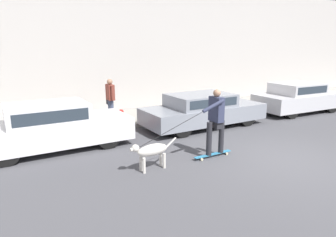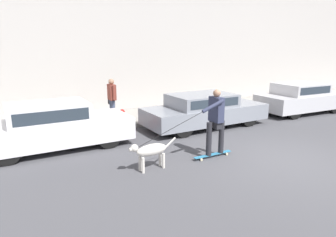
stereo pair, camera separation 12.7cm
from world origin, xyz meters
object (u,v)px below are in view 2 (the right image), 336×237
(fire_hydrant, at_px, (122,120))
(parked_car_2, at_px, (301,98))
(parked_car_1, at_px, (205,111))
(dog, at_px, (150,151))
(parked_car_0, at_px, (54,127))
(pedestrian_with_bag, at_px, (112,98))
(skateboarder, at_px, (215,119))

(fire_hydrant, bearing_deg, parked_car_2, -5.26)
(parked_car_1, relative_size, dog, 3.67)
(parked_car_0, height_order, fire_hydrant, parked_car_0)
(dog, bearing_deg, pedestrian_with_bag, -101.74)
(parked_car_0, height_order, skateboarder, skateboarder)
(parked_car_0, relative_size, fire_hydrant, 5.35)
(skateboarder, relative_size, fire_hydrant, 3.54)
(pedestrian_with_bag, relative_size, fire_hydrant, 1.96)
(pedestrian_with_bag, bearing_deg, dog, -96.06)
(skateboarder, xyz_separation_m, pedestrian_with_bag, (-1.29, 4.53, -0.02))
(parked_car_1, distance_m, skateboarder, 3.07)
(skateboarder, bearing_deg, fire_hydrant, -70.83)
(parked_car_0, bearing_deg, parked_car_2, -1.80)
(parked_car_2, height_order, dog, parked_car_2)
(skateboarder, bearing_deg, parked_car_0, -38.80)
(skateboarder, distance_m, fire_hydrant, 3.66)
(parked_car_0, relative_size, pedestrian_with_bag, 2.73)
(pedestrian_with_bag, bearing_deg, fire_hydrant, -90.60)
(parked_car_1, xyz_separation_m, dog, (-3.31, -2.64, -0.13))
(parked_car_1, bearing_deg, skateboarder, -121.41)
(skateboarder, height_order, pedestrian_with_bag, skateboarder)
(parked_car_0, xyz_separation_m, parked_car_1, (5.05, -0.00, -0.04))
(dog, relative_size, fire_hydrant, 1.59)
(dog, xyz_separation_m, pedestrian_with_bag, (0.52, 4.52, 0.53))
(parked_car_2, relative_size, skateboarder, 1.45)
(parked_car_1, bearing_deg, pedestrian_with_bag, 144.18)
(skateboarder, xyz_separation_m, fire_hydrant, (-1.31, 3.37, -0.60))
(parked_car_1, relative_size, parked_car_2, 1.14)
(parked_car_1, relative_size, pedestrian_with_bag, 2.98)
(parked_car_0, height_order, dog, parked_car_0)
(parked_car_2, bearing_deg, skateboarder, -156.39)
(skateboarder, bearing_deg, parked_car_2, -160.01)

